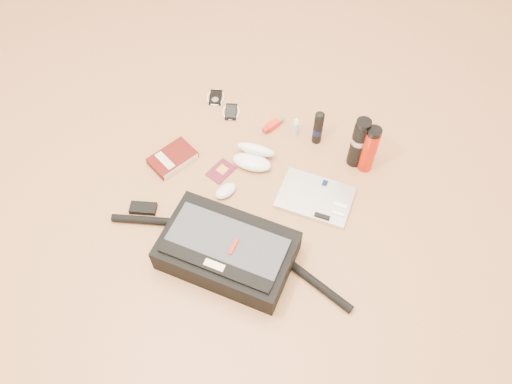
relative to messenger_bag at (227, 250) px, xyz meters
The scene contains 14 objects.
ground 0.26m from the messenger_bag, 100.78° to the left, with size 4.00×4.00×0.00m, color #A26C43.
messenger_bag is the anchor object (origin of this frame).
laptop 0.45m from the messenger_bag, 64.21° to the left, with size 0.32×0.24×0.03m.
book 0.54m from the messenger_bag, 145.30° to the left, with size 0.19×0.23×0.04m.
passport 0.42m from the messenger_bag, 122.65° to the left, with size 0.11×0.13×0.01m.
mouse 0.31m from the messenger_bag, 120.13° to the left, with size 0.09×0.12×0.03m.
sunglasses_case 0.48m from the messenger_bag, 104.92° to the left, with size 0.20×0.17×0.10m.
ipod 0.86m from the messenger_bag, 122.66° to the left, with size 0.11×0.11×0.01m.
phone 0.76m from the messenger_bag, 117.55° to the left, with size 0.11×0.11×0.01m.
inhaler 0.70m from the messenger_bag, 101.11° to the left, with size 0.06×0.12×0.03m.
spray_bottle 0.69m from the messenger_bag, 92.17° to the left, with size 0.03×0.03×0.10m.
aerosol_can 0.70m from the messenger_bag, 83.90° to the left, with size 0.04×0.04×0.18m.
thermos_black 0.72m from the messenger_bag, 67.94° to the left, with size 0.08×0.08×0.26m.
thermos_red 0.73m from the messenger_bag, 64.06° to the left, with size 0.07×0.07×0.24m.
Camera 1 is at (0.54, -0.96, 1.75)m, focal length 35.00 mm.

